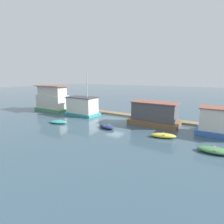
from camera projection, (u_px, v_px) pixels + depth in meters
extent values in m
plane|color=#385160|center=(115.00, 119.00, 28.29)|extent=(200.00, 200.00, 0.00)
cube|color=#846B4C|center=(125.00, 115.00, 31.02)|extent=(42.40, 1.55, 0.30)
cube|color=#4C9360|center=(53.00, 109.00, 35.87)|extent=(7.35, 3.49, 0.51)
cube|color=beige|center=(52.00, 101.00, 35.55)|extent=(6.73, 2.87, 2.58)
cube|color=beige|center=(52.00, 91.00, 35.11)|extent=(6.11, 2.26, 1.80)
cube|color=brown|center=(51.00, 86.00, 34.91)|extent=(7.03, 3.17, 0.12)
cube|color=teal|center=(82.00, 114.00, 31.51)|extent=(5.84, 3.40, 0.46)
cube|color=silver|center=(82.00, 105.00, 31.19)|extent=(5.19, 2.74, 2.69)
cube|color=#38383D|center=(82.00, 97.00, 30.91)|extent=(5.49, 3.04, 0.12)
cylinder|color=#B2B2B7|center=(87.00, 85.00, 29.83)|extent=(0.12, 0.12, 4.09)
cube|color=brown|center=(154.00, 122.00, 25.23)|extent=(6.99, 3.58, 0.67)
cube|color=#4C4C51|center=(154.00, 112.00, 24.91)|extent=(6.07, 2.66, 2.51)
cube|color=brown|center=(155.00, 102.00, 24.64)|extent=(6.37, 2.96, 0.12)
cube|color=#3866B7|center=(222.00, 133.00, 20.62)|extent=(5.67, 3.31, 0.58)
cube|color=silver|center=(224.00, 120.00, 20.30)|extent=(4.98, 2.61, 2.59)
ellipsoid|color=teal|center=(59.00, 122.00, 26.00)|extent=(2.96, 2.24, 0.40)
cube|color=#997F60|center=(58.00, 121.00, 25.98)|extent=(0.55, 1.22, 0.08)
ellipsoid|color=navy|center=(107.00, 126.00, 23.45)|extent=(2.86, 1.91, 0.51)
cube|color=#997F60|center=(107.00, 125.00, 23.41)|extent=(0.44, 1.04, 0.08)
ellipsoid|color=yellow|center=(163.00, 135.00, 19.90)|extent=(2.97, 1.88, 0.50)
cube|color=#997F60|center=(164.00, 134.00, 19.86)|extent=(0.43, 0.93, 0.08)
ellipsoid|color=#47844C|center=(215.00, 150.00, 15.92)|extent=(3.06, 1.61, 0.51)
cube|color=#997F60|center=(215.00, 149.00, 15.88)|extent=(0.25, 1.17, 0.08)
cylinder|color=brown|center=(98.00, 108.00, 32.70)|extent=(0.25, 0.25, 1.97)
cylinder|color=#846B4C|center=(177.00, 119.00, 25.30)|extent=(0.23, 0.23, 1.49)
cylinder|color=brown|center=(160.00, 116.00, 26.56)|extent=(0.25, 0.25, 1.98)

